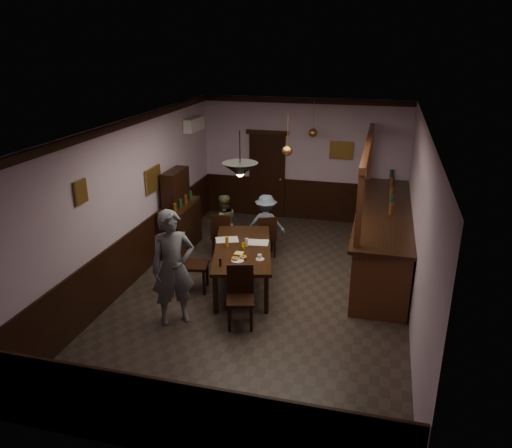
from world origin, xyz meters
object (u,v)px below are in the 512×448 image
(chair_far_right, at_px, (267,235))
(person_seated_right, at_px, (266,224))
(dining_table, at_px, (243,251))
(sideboard, at_px, (179,219))
(chair_far_left, at_px, (222,233))
(bar_counter, at_px, (382,236))
(pendant_iron, at_px, (240,170))
(pendant_brass_far, at_px, (313,133))
(soda_can, at_px, (243,246))
(chair_near, at_px, (240,293))
(pendant_brass_mid, at_px, (287,151))
(chair_side, at_px, (190,261))
(coffee_cup, at_px, (260,257))
(person_seated_left, at_px, (223,224))
(person_standing, at_px, (173,268))

(chair_far_right, relative_size, person_seated_right, 0.71)
(dining_table, relative_size, sideboard, 1.36)
(chair_far_left, height_order, person_seated_right, person_seated_right)
(dining_table, height_order, bar_counter, bar_counter)
(pendant_iron, height_order, pendant_brass_far, same)
(soda_can, bearing_deg, chair_far_right, 86.06)
(chair_near, relative_size, soda_can, 8.14)
(chair_far_left, relative_size, chair_far_right, 1.06)
(chair_near, relative_size, person_seated_right, 0.77)
(chair_far_left, xyz_separation_m, pendant_brass_mid, (1.31, 0.10, 1.78))
(chair_side, bearing_deg, person_seated_right, -34.99)
(coffee_cup, bearing_deg, chair_side, 165.99)
(bar_counter, distance_m, pendant_brass_mid, 2.54)
(dining_table, distance_m, chair_far_left, 1.36)
(chair_far_right, distance_m, person_seated_left, 0.96)
(person_seated_right, bearing_deg, coffee_cup, 92.24)
(chair_far_right, height_order, bar_counter, bar_counter)
(chair_far_right, relative_size, person_seated_left, 0.71)
(coffee_cup, height_order, bar_counter, bar_counter)
(pendant_iron, height_order, pendant_brass_mid, same)
(bar_counter, bearing_deg, chair_side, -149.76)
(chair_side, distance_m, coffee_cup, 1.30)
(coffee_cup, xyz_separation_m, soda_can, (-0.39, 0.36, 0.01))
(chair_far_right, distance_m, chair_near, 2.64)
(sideboard, distance_m, pendant_brass_mid, 2.81)
(dining_table, relative_size, bar_counter, 0.53)
(coffee_cup, bearing_deg, person_seated_left, 110.22)
(person_seated_right, bearing_deg, bar_counter, 169.29)
(dining_table, height_order, sideboard, sideboard)
(chair_side, distance_m, sideboard, 1.91)
(chair_far_right, bearing_deg, person_standing, 50.43)
(person_standing, relative_size, person_seated_right, 1.49)
(bar_counter, bearing_deg, sideboard, -176.66)
(dining_table, bearing_deg, person_seated_right, 88.14)
(pendant_brass_far, bearing_deg, person_seated_right, -113.54)
(dining_table, xyz_separation_m, coffee_cup, (0.42, -0.41, 0.11))
(dining_table, xyz_separation_m, sideboard, (-1.76, 1.26, 0.02))
(bar_counter, bearing_deg, soda_can, -147.04)
(pendant_brass_mid, height_order, pendant_brass_far, same)
(bar_counter, bearing_deg, coffee_cup, -136.49)
(sideboard, height_order, pendant_brass_mid, pendant_brass_mid)
(dining_table, height_order, chair_side, chair_side)
(chair_far_right, height_order, pendant_brass_mid, pendant_brass_mid)
(person_seated_left, bearing_deg, soda_can, 90.43)
(sideboard, bearing_deg, dining_table, -35.57)
(chair_far_right, relative_size, bar_counter, 0.20)
(pendant_brass_mid, bearing_deg, pendant_iron, -100.03)
(person_seated_right, relative_size, coffee_cup, 15.79)
(chair_side, height_order, pendant_iron, pendant_iron)
(bar_counter, relative_size, pendant_brass_mid, 5.52)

